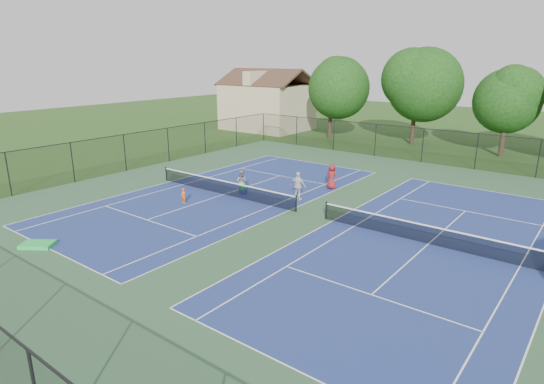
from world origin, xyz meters
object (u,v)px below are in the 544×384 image
Objects in this scene: tree_back_a at (331,85)px; clapboard_house at (267,105)px; instructor at (242,182)px; tree_back_b at (417,81)px; child_player at (183,196)px; ball_crate at (243,192)px; ball_hopper at (243,187)px; tree_back_c at (509,97)px; bystander_a at (298,186)px; bystander_c at (332,177)px.

tree_back_a reaches higher than clapboard_house.
instructor is at bearing -73.72° from tree_back_a.
tree_back_b is 9.91× the size of child_player.
child_player reaches higher than ball_crate.
tree_back_b is at bearing 3.01° from clapboard_house.
child_player is at bearing -112.42° from ball_hopper.
tree_back_c reaches higher than child_player.
tree_back_c is at bearing -112.77° from bystander_a.
child_player is (5.35, -27.02, -5.53)m from tree_back_a.
bystander_c reaches higher than instructor.
tree_back_b is at bearing 86.32° from child_player.
clapboard_house reaches higher than ball_crate.
bystander_c is at bearing -42.52° from clapboard_house.
instructor is 6.39m from bystander_c.
tree_back_c is at bearing 69.19° from child_player.
ball_hopper is (-11.04, -24.11, -4.95)m from tree_back_c.
tree_back_c is 4.77× the size of bystander_c.
instructor is at bearing 153.75° from ball_hopper.
bystander_a is at bearing 81.71° from bystander_c.
ball_crate is (0.24, -0.12, -0.64)m from instructor.
tree_back_a is 4.83× the size of bystander_a.
tree_back_a reaches higher than instructor.
bystander_c is at bearing -58.91° from tree_back_a.
clapboard_house reaches higher than instructor.
ball_crate is 0.36m from ball_hopper.
tree_back_c is at bearing 65.39° from ball_hopper.
ball_hopper is at bearing 47.03° from bystander_c.
tree_back_c is 8.30× the size of child_player.
ball_crate is (-3.72, -1.18, -0.78)m from bystander_a.
child_player is at bearing 38.59° from bystander_a.
ball_hopper is (6.96, -23.11, -5.51)m from tree_back_a.
ball_crate is at bearing 47.03° from bystander_c.
tree_back_a is at bearing 106.76° from ball_crate.
child_player is at bearing -61.29° from clapboard_house.
tree_back_a is 5.20× the size of bystander_c.
bystander_c is (21.01, -19.27, -2.21)m from clapboard_house.
instructor is (6.71, -22.99, -5.23)m from tree_back_a.
instructor is 4.06× the size of ball_crate.
tree_back_a is 10.47m from clapboard_house.
clapboard_house is 32.05m from child_player.
ball_crate is (-2.04, -25.11, -6.43)m from tree_back_b.
tree_back_b is (9.00, 2.00, 0.56)m from tree_back_a.
tree_back_a is 24.84m from ball_crate.
tree_back_a is 9.24m from tree_back_b.
tree_back_c is 5.21× the size of instructor.
tree_back_c reaches higher than bystander_a.
tree_back_a is 24.52m from instructor.
tree_back_a is 5.68× the size of instructor.
bystander_a is (5.33, 5.08, 0.44)m from child_player.
clapboard_house is at bearing 125.12° from ball_crate.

